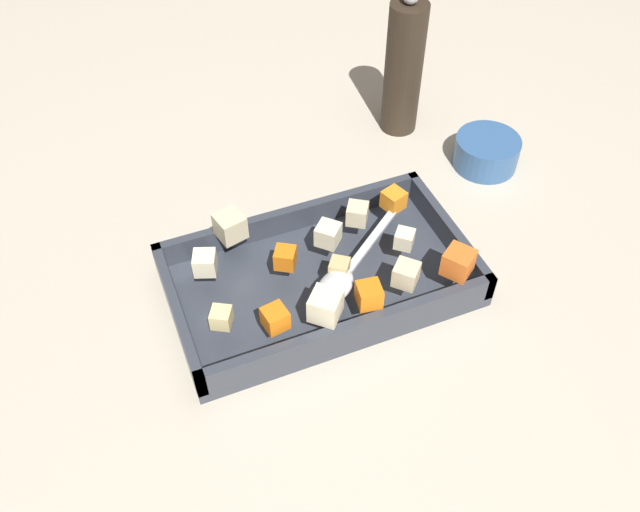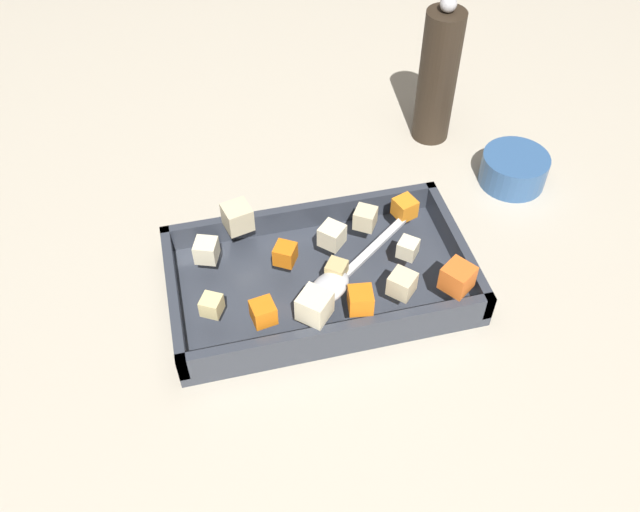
{
  "view_description": "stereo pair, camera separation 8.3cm",
  "coord_description": "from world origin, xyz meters",
  "px_view_note": "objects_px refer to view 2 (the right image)",
  "views": [
    {
      "loc": [
        -0.22,
        -0.53,
        0.67
      ],
      "look_at": [
        -0.01,
        -0.01,
        0.06
      ],
      "focal_mm": 37.79,
      "sensor_mm": 36.0,
      "label": 1
    },
    {
      "loc": [
        -0.15,
        -0.56,
        0.67
      ],
      "look_at": [
        -0.01,
        -0.01,
        0.06
      ],
      "focal_mm": 37.79,
      "sensor_mm": 36.0,
      "label": 2
    }
  ],
  "objects_px": {
    "serving_spoon": "(336,281)",
    "small_prep_bowl": "(514,169)",
    "baking_dish": "(320,280)",
    "pepper_mill": "(438,77)"
  },
  "relations": [
    {
      "from": "pepper_mill",
      "to": "small_prep_bowl",
      "type": "xyz_separation_m",
      "value": [
        0.08,
        -0.14,
        -0.08
      ]
    },
    {
      "from": "baking_dish",
      "to": "small_prep_bowl",
      "type": "height_order",
      "value": "baking_dish"
    },
    {
      "from": "baking_dish",
      "to": "small_prep_bowl",
      "type": "distance_m",
      "value": 0.36
    },
    {
      "from": "serving_spoon",
      "to": "pepper_mill",
      "type": "height_order",
      "value": "pepper_mill"
    },
    {
      "from": "baking_dish",
      "to": "pepper_mill",
      "type": "xyz_separation_m",
      "value": [
        0.25,
        0.27,
        0.09
      ]
    },
    {
      "from": "baking_dish",
      "to": "pepper_mill",
      "type": "bearing_deg",
      "value": 47.61
    },
    {
      "from": "serving_spoon",
      "to": "small_prep_bowl",
      "type": "height_order",
      "value": "serving_spoon"
    },
    {
      "from": "pepper_mill",
      "to": "small_prep_bowl",
      "type": "relative_size",
      "value": 2.4
    },
    {
      "from": "baking_dish",
      "to": "small_prep_bowl",
      "type": "relative_size",
      "value": 3.88
    },
    {
      "from": "serving_spoon",
      "to": "small_prep_bowl",
      "type": "distance_m",
      "value": 0.37
    }
  ]
}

